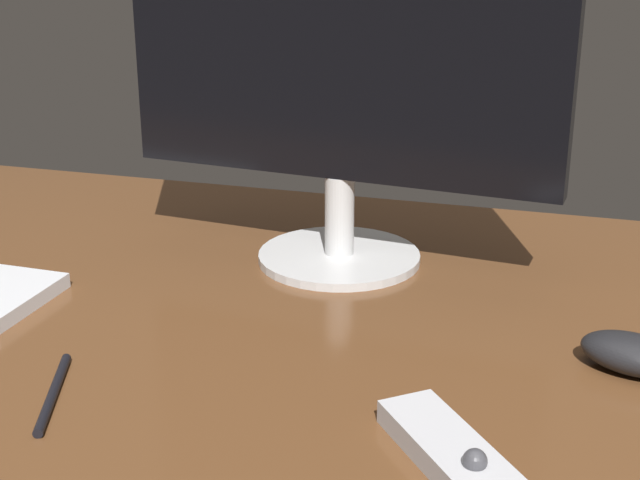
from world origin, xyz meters
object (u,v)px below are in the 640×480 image
(monitor, at_px, (341,60))
(computer_mouse, at_px, (633,354))
(pen, at_px, (53,393))
(media_remote, at_px, (456,458))

(monitor, distance_m, computer_mouse, 0.46)
(computer_mouse, bearing_deg, monitor, 168.08)
(monitor, xyz_separation_m, computer_mouse, (0.34, -0.20, -0.23))
(monitor, height_order, pen, monitor)
(pen, bearing_deg, computer_mouse, 90.62)
(media_remote, height_order, pen, media_remote)
(computer_mouse, bearing_deg, pen, -139.97)
(monitor, distance_m, pen, 0.49)
(monitor, bearing_deg, computer_mouse, -24.47)
(computer_mouse, relative_size, media_remote, 0.60)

